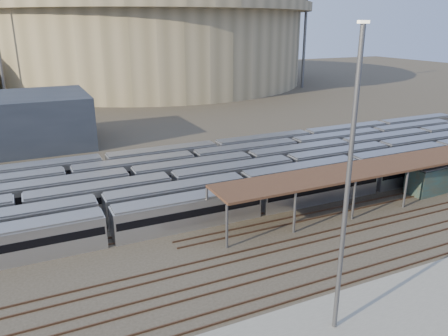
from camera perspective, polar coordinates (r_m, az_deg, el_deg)
ground at (r=50.50m, az=9.34°, el=-9.01°), size 420.00×420.00×0.00m
apron at (r=37.91m, az=16.13°, el=-19.72°), size 50.00×9.00×0.20m
subway_trains at (r=65.55m, az=2.13°, el=-0.49°), size 124.31×23.90×3.60m
inspection_shed at (r=65.44m, az=23.73°, el=0.81°), size 60.30×6.00×5.30m
empty_tracks at (r=46.96m, az=12.82°, el=-11.37°), size 170.00×9.62×0.18m
stadium at (r=183.93m, az=-9.29°, el=16.20°), size 124.00×124.00×32.50m
floodlight_2 at (r=166.98m, az=10.55°, el=17.36°), size 4.00×1.00×38.40m
floodlight_3 at (r=197.25m, az=-21.31°, el=16.59°), size 4.00×1.00×38.40m
yard_light_pole at (r=32.22m, az=15.81°, el=-2.78°), size 0.81×0.36×23.04m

